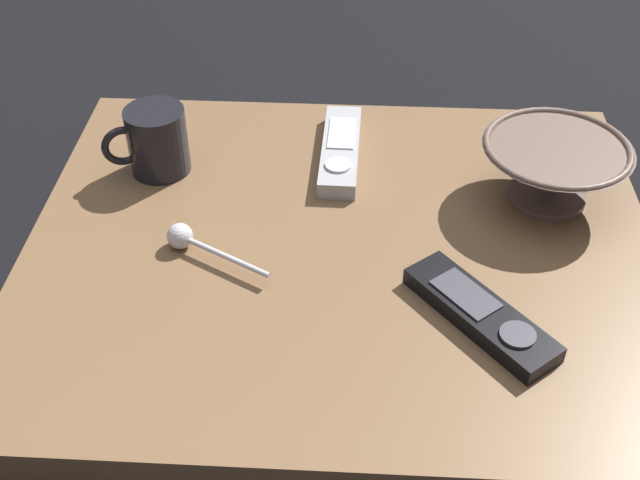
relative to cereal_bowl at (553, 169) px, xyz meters
name	(u,v)px	position (x,y,z in m)	size (l,w,h in m)	color
ground_plane	(340,271)	(-0.09, 0.23, -0.08)	(6.00, 6.00, 0.00)	black
table	(340,257)	(-0.09, 0.23, -0.06)	(0.57, 0.68, 0.04)	brown
cereal_bowl	(553,169)	(0.00, 0.00, 0.00)	(0.17, 0.17, 0.07)	brown
coffee_mug	(156,141)	(0.03, 0.46, 0.00)	(0.07, 0.10, 0.08)	black
teaspoon	(187,239)	(-0.11, 0.40, -0.03)	(0.07, 0.12, 0.03)	silver
tv_remote_near	(340,150)	(0.07, 0.24, -0.03)	(0.18, 0.05, 0.02)	#9E9EA3
tv_remote_far	(480,314)	(-0.20, 0.10, -0.03)	(0.16, 0.15, 0.02)	black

